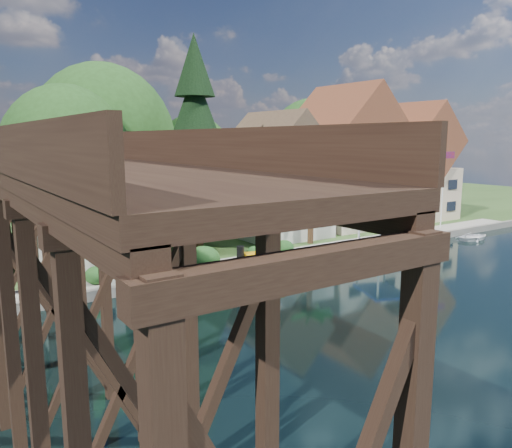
# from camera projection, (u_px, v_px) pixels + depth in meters

# --- Properties ---
(ground) EXTENTS (140.00, 140.00, 0.00)m
(ground) POSITION_uv_depth(u_px,v_px,m) (342.00, 301.00, 28.29)
(ground) COLOR black
(ground) RESTS_ON ground
(bank) EXTENTS (140.00, 52.00, 0.50)m
(bank) POSITION_uv_depth(u_px,v_px,m) (130.00, 218.00, 55.99)
(bank) COLOR #2E4D1E
(bank) RESTS_ON ground
(seawall) EXTENTS (60.00, 0.40, 0.62)m
(seawall) POSITION_uv_depth(u_px,v_px,m) (306.00, 259.00, 36.98)
(seawall) COLOR slate
(seawall) RESTS_ON ground
(promenade) EXTENTS (50.00, 2.60, 0.06)m
(promenade) POSITION_uv_depth(u_px,v_px,m) (315.00, 249.00, 39.11)
(promenade) COLOR gray
(promenade) RESTS_ON bank
(trestle_bridge) EXTENTS (4.12, 44.18, 9.30)m
(trestle_bridge) POSITION_uv_depth(u_px,v_px,m) (9.00, 222.00, 22.76)
(trestle_bridge) COLOR black
(trestle_bridge) RESTS_ON ground
(house_left) EXTENTS (7.64, 8.64, 11.02)m
(house_left) POSITION_uv_depth(u_px,v_px,m) (275.00, 184.00, 44.35)
(house_left) COLOR beige
(house_left) RESTS_ON bank
(house_center) EXTENTS (8.65, 9.18, 13.89)m
(house_center) POSITION_uv_depth(u_px,v_px,m) (345.00, 166.00, 49.52)
(house_center) COLOR beige
(house_center) RESTS_ON bank
(house_right) EXTENTS (8.15, 8.64, 12.45)m
(house_right) POSITION_uv_depth(u_px,v_px,m) (408.00, 170.00, 54.20)
(house_right) COLOR beige
(house_right) RESTS_ON bank
(shed) EXTENTS (5.09, 5.40, 7.85)m
(shed) POSITION_uv_depth(u_px,v_px,m) (72.00, 218.00, 33.40)
(shed) COLOR beige
(shed) RESTS_ON bank
(bg_trees) EXTENTS (49.90, 13.30, 10.57)m
(bg_trees) POSITION_uv_depth(u_px,v_px,m) (187.00, 159.00, 44.96)
(bg_trees) COLOR #382314
(bg_trees) RESTS_ON bank
(shrubs) EXTENTS (15.76, 2.47, 1.70)m
(shrubs) POSITION_uv_depth(u_px,v_px,m) (194.00, 259.00, 33.10)
(shrubs) COLOR #194518
(shrubs) RESTS_ON bank
(conifer) EXTENTS (6.53, 6.53, 16.07)m
(conifer) POSITION_uv_depth(u_px,v_px,m) (196.00, 150.00, 36.93)
(conifer) COLOR #382314
(conifer) RESTS_ON bank
(palm_tree) EXTENTS (4.83, 4.83, 5.64)m
(palm_tree) POSITION_uv_depth(u_px,v_px,m) (311.00, 184.00, 40.69)
(palm_tree) COLOR #382314
(palm_tree) RESTS_ON bank
(flagpole) EXTENTS (1.14, 0.36, 7.49)m
(flagpole) POSITION_uv_depth(u_px,v_px,m) (444.00, 181.00, 47.82)
(flagpole) COLOR white
(flagpole) RESTS_ON bank
(tugboat) EXTENTS (3.81, 2.87, 2.46)m
(tugboat) POSITION_uv_depth(u_px,v_px,m) (256.00, 271.00, 32.02)
(tugboat) COLOR #A9110B
(tugboat) RESTS_ON ground
(boat_white_a) EXTENTS (4.87, 4.14, 0.86)m
(boat_white_a) POSITION_uv_depth(u_px,v_px,m) (275.00, 268.00, 33.88)
(boat_white_a) COLOR silver
(boat_white_a) RESTS_ON ground
(boat_canopy) EXTENTS (4.24, 4.97, 2.70)m
(boat_canopy) POSITION_uv_depth(u_px,v_px,m) (383.00, 244.00, 38.19)
(boat_canopy) COLOR silver
(boat_canopy) RESTS_ON ground
(boat_yellow) EXTENTS (2.59, 2.30, 1.26)m
(boat_yellow) POSITION_uv_depth(u_px,v_px,m) (390.00, 249.00, 38.69)
(boat_yellow) COLOR yellow
(boat_yellow) RESTS_ON ground
(boat_white_b) EXTENTS (3.51, 2.62, 0.69)m
(boat_white_b) POSITION_uv_depth(u_px,v_px,m) (474.00, 236.00, 45.46)
(boat_white_b) COLOR white
(boat_white_b) RESTS_ON ground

